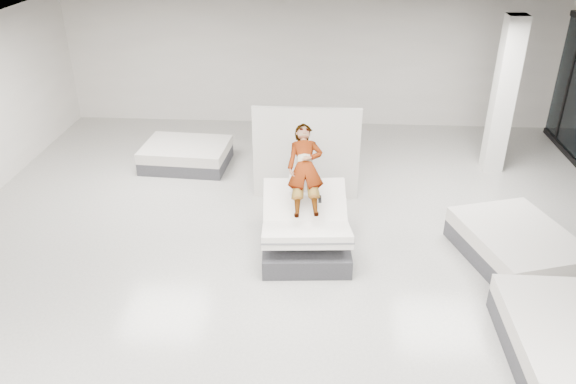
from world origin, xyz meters
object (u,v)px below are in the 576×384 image
(column, at_px, (503,96))
(divider_panel, at_px, (306,154))
(hero_bed, at_px, (305,230))
(flat_bed_left_far, at_px, (186,155))
(person, at_px, (305,179))
(flat_bed_right_near, at_px, (570,341))
(remote, at_px, (320,199))
(flat_bed_right_far, at_px, (516,245))

(column, bearing_deg, divider_panel, -158.37)
(hero_bed, relative_size, flat_bed_left_far, 1.04)
(flat_bed_left_far, xyz_separation_m, column, (6.53, 0.27, 1.36))
(flat_bed_left_far, distance_m, column, 6.67)
(person, distance_m, column, 4.95)
(hero_bed, relative_size, flat_bed_right_near, 0.97)
(remote, bearing_deg, flat_bed_left_far, 128.64)
(person, relative_size, divider_panel, 0.81)
(remote, bearing_deg, hero_bed, 168.99)
(person, xyz_separation_m, flat_bed_right_near, (3.40, -2.61, -0.85))
(hero_bed, distance_m, divider_panel, 1.88)
(hero_bed, height_order, divider_panel, divider_panel)
(person, distance_m, flat_bed_left_far, 3.93)
(flat_bed_right_far, distance_m, flat_bed_left_far, 6.82)
(divider_panel, relative_size, flat_bed_right_far, 0.87)
(person, bearing_deg, column, 33.71)
(hero_bed, xyz_separation_m, column, (3.86, 3.35, 1.26))
(divider_panel, relative_size, flat_bed_left_far, 1.08)
(flat_bed_right_far, bearing_deg, divider_panel, 150.63)
(person, distance_m, flat_bed_right_far, 3.51)
(hero_bed, bearing_deg, flat_bed_left_far, 130.98)
(hero_bed, relative_size, person, 1.20)
(remote, distance_m, flat_bed_left_far, 4.30)
(flat_bed_right_far, bearing_deg, remote, 178.18)
(divider_panel, bearing_deg, person, -88.19)
(remote, xyz_separation_m, column, (3.63, 3.37, 0.66))
(divider_panel, xyz_separation_m, flat_bed_right_near, (3.43, -4.09, -0.63))
(flat_bed_left_far, bearing_deg, person, -46.28)
(hero_bed, bearing_deg, person, 94.38)
(flat_bed_right_far, distance_m, flat_bed_right_near, 2.17)
(flat_bed_right_near, distance_m, flat_bed_left_far, 8.09)
(person, height_order, flat_bed_left_far, person)
(flat_bed_right_far, xyz_separation_m, flat_bed_left_far, (-6.02, 3.20, -0.02))
(person, bearing_deg, divider_panel, 86.96)
(person, bearing_deg, flat_bed_left_far, 129.33)
(hero_bed, height_order, column, column)
(flat_bed_right_far, bearing_deg, hero_bed, 177.86)
(person, xyz_separation_m, flat_bed_right_far, (3.38, -0.43, -0.86))
(divider_panel, xyz_separation_m, flat_bed_right_far, (3.41, -1.92, -0.64))
(person, bearing_deg, hero_bed, -90.00)
(hero_bed, xyz_separation_m, person, (-0.02, 0.31, 0.78))
(remote, relative_size, divider_panel, 0.07)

